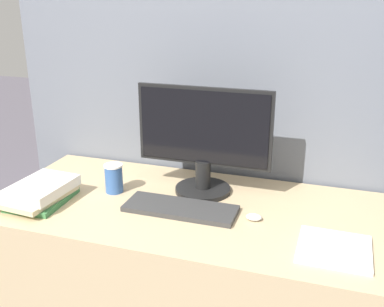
% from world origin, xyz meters
% --- Properties ---
extents(cubicle_panel_rear, '(1.99, 0.04, 1.75)m').
position_xyz_m(cubicle_panel_rear, '(0.00, 0.79, 0.87)').
color(cubicle_panel_rear, slate).
rests_on(cubicle_panel_rear, ground_plane).
extents(desk, '(1.59, 0.75, 0.74)m').
position_xyz_m(desk, '(0.00, 0.37, 0.37)').
color(desk, tan).
rests_on(desk, ground_plane).
extents(monitor, '(0.57, 0.24, 0.46)m').
position_xyz_m(monitor, '(0.03, 0.53, 0.96)').
color(monitor, black).
rests_on(monitor, desk).
extents(keyboard, '(0.45, 0.16, 0.02)m').
position_xyz_m(keyboard, '(-0.01, 0.32, 0.75)').
color(keyboard, '#333333').
rests_on(keyboard, desk).
extents(mouse, '(0.06, 0.04, 0.02)m').
position_xyz_m(mouse, '(0.28, 0.34, 0.75)').
color(mouse, silver).
rests_on(mouse, desk).
extents(coffee_cup, '(0.08, 0.08, 0.13)m').
position_xyz_m(coffee_cup, '(-0.34, 0.40, 0.80)').
color(coffee_cup, '#335999').
rests_on(coffee_cup, desk).
extents(book_stack, '(0.24, 0.31, 0.08)m').
position_xyz_m(book_stack, '(-0.58, 0.22, 0.78)').
color(book_stack, '#38723F').
rests_on(book_stack, desk).
extents(paper_pile, '(0.24, 0.24, 0.01)m').
position_xyz_m(paper_pile, '(0.58, 0.21, 0.74)').
color(paper_pile, white).
rests_on(paper_pile, desk).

